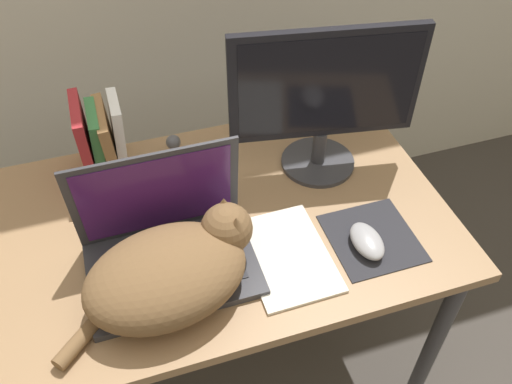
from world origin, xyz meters
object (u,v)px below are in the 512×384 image
object	(u,v)px
computer_mouse	(367,241)
webcam	(173,143)
book_row	(101,142)
cat	(172,271)
external_monitor	(325,98)
notepad	(287,255)
laptop	(168,246)

from	to	relation	value
computer_mouse	webcam	bearing A→B (deg)	127.87
book_row	cat	bearing A→B (deg)	-78.14
computer_mouse	external_monitor	bearing A→B (deg)	89.21
computer_mouse	notepad	size ratio (longest dim) A/B	0.42
notepad	webcam	bearing A→B (deg)	111.77
cat	computer_mouse	xyz separation A→B (m)	(0.45, -0.01, -0.06)
external_monitor	webcam	distance (m)	0.43
computer_mouse	notepad	world-z (taller)	computer_mouse
notepad	book_row	bearing A→B (deg)	130.35
laptop	notepad	world-z (taller)	laptop
external_monitor	cat	bearing A→B (deg)	-146.93
cat	computer_mouse	size ratio (longest dim) A/B	3.96
cat	webcam	xyz separation A→B (m)	(0.09, 0.45, -0.04)
laptop	notepad	distance (m)	0.27
external_monitor	webcam	world-z (taller)	external_monitor
notepad	webcam	xyz separation A→B (m)	(-0.17, 0.43, 0.04)
laptop	webcam	bearing A→B (deg)	76.74
external_monitor	computer_mouse	distance (m)	0.36
cat	book_row	bearing A→B (deg)	101.86
cat	external_monitor	bearing A→B (deg)	33.07
external_monitor	computer_mouse	xyz separation A→B (m)	(-0.00, -0.31, -0.20)
external_monitor	notepad	size ratio (longest dim) A/B	1.72
cat	book_row	world-z (taller)	book_row
notepad	webcam	size ratio (longest dim) A/B	4.20
cat	webcam	distance (m)	0.46
book_row	webcam	xyz separation A→B (m)	(0.18, 0.01, -0.06)
external_monitor	book_row	size ratio (longest dim) A/B	2.14
external_monitor	laptop	bearing A→B (deg)	-155.33
cat	notepad	xyz separation A→B (m)	(0.26, 0.02, -0.07)
computer_mouse	webcam	size ratio (longest dim) A/B	1.76
book_row	notepad	size ratio (longest dim) A/B	0.80
laptop	book_row	world-z (taller)	laptop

